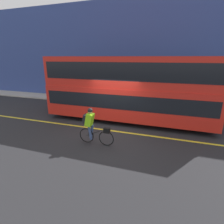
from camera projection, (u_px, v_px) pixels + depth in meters
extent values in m
plane|color=#232326|center=(110.00, 131.00, 8.87)|extent=(80.00, 80.00, 0.00)
cube|color=yellow|center=(111.00, 131.00, 8.92)|extent=(50.00, 0.14, 0.01)
cube|color=#A8A399|center=(133.00, 103.00, 13.93)|extent=(60.00, 1.82, 0.11)
cube|color=#33478C|center=(138.00, 53.00, 13.72)|extent=(60.00, 0.30, 7.82)
cylinder|color=black|center=(179.00, 117.00, 9.52)|extent=(0.92, 0.30, 0.92)
cylinder|color=black|center=(84.00, 108.00, 11.26)|extent=(0.92, 0.30, 0.92)
cube|color=red|center=(128.00, 101.00, 10.18)|extent=(9.31, 2.60, 1.74)
cube|color=black|center=(128.00, 97.00, 10.12)|extent=(8.94, 2.62, 0.77)
cube|color=red|center=(129.00, 72.00, 9.68)|extent=(9.31, 2.49, 1.61)
cube|color=black|center=(129.00, 70.00, 9.65)|extent=(8.94, 2.51, 0.90)
torus|color=black|center=(106.00, 138.00, 7.33)|extent=(0.66, 0.04, 0.66)
torus|color=black|center=(87.00, 135.00, 7.60)|extent=(0.66, 0.04, 0.66)
cylinder|color=black|center=(96.00, 132.00, 7.40)|extent=(0.92, 0.03, 0.45)
cylinder|color=black|center=(89.00, 131.00, 7.50)|extent=(0.03, 0.03, 0.49)
cube|color=black|center=(107.00, 130.00, 7.21)|extent=(0.26, 0.16, 0.22)
cube|color=#8CE019|center=(90.00, 120.00, 7.32)|extent=(0.37, 0.32, 0.58)
cube|color=black|center=(85.00, 119.00, 7.38)|extent=(0.21, 0.26, 0.38)
cylinder|color=#384C7A|center=(92.00, 131.00, 7.56)|extent=(0.21, 0.11, 0.60)
cylinder|color=#384C7A|center=(90.00, 133.00, 7.40)|extent=(0.19, 0.11, 0.60)
sphere|color=tan|center=(90.00, 112.00, 7.20)|extent=(0.19, 0.19, 0.19)
sphere|color=black|center=(90.00, 111.00, 7.19)|extent=(0.21, 0.21, 0.21)
cylinder|color=#515156|center=(99.00, 95.00, 14.56)|extent=(0.50, 0.50, 0.86)
cylinder|color=#59595B|center=(112.00, 88.00, 14.00)|extent=(0.07, 0.07, 2.24)
cube|color=#1959B2|center=(112.00, 77.00, 13.70)|extent=(0.36, 0.02, 0.36)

